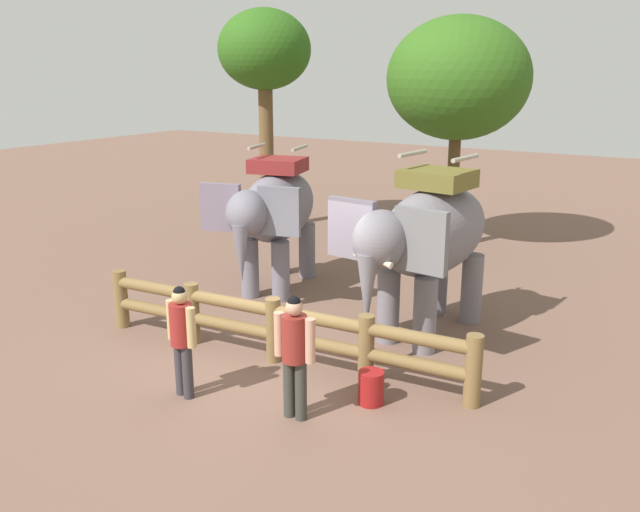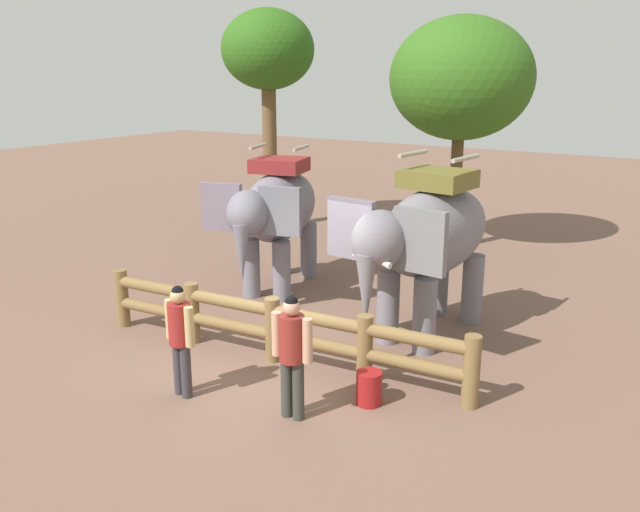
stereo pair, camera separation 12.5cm
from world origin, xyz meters
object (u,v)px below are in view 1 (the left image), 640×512
(elephant_center, at_px, (428,237))
(tree_back_center, at_px, (265,54))
(tree_far_left, at_px, (458,79))
(tourist_woman_in_black, at_px, (182,334))
(feed_bucket, at_px, (371,387))
(log_fence, at_px, (273,325))
(elephant_near_left, at_px, (275,211))
(tourist_man_in_blue, at_px, (295,349))

(elephant_center, bearing_deg, tree_back_center, 143.58)
(tree_far_left, height_order, tree_back_center, tree_back_center)
(tourist_woman_in_black, height_order, feed_bucket, tourist_woman_in_black)
(tree_back_center, bearing_deg, elephant_center, -36.42)
(log_fence, bearing_deg, feed_bucket, -12.78)
(tourist_woman_in_black, bearing_deg, elephant_near_left, 109.55)
(elephant_near_left, height_order, tree_far_left, tree_far_left)
(log_fence, xyz_separation_m, elephant_near_left, (-2.03, 2.96, 1.08))
(tree_far_left, relative_size, feed_bucket, 12.01)
(feed_bucket, bearing_deg, tree_far_left, 103.82)
(tourist_woman_in_black, xyz_separation_m, tourist_man_in_blue, (1.68, 0.31, 0.04))
(log_fence, xyz_separation_m, tree_back_center, (-5.49, 7.49, 4.27))
(tourist_man_in_blue, bearing_deg, elephant_near_left, 127.73)
(tree_far_left, distance_m, feed_bucket, 9.70)
(tourist_woman_in_black, bearing_deg, elephant_center, 62.43)
(feed_bucket, bearing_deg, elephant_center, 97.36)
(elephant_center, bearing_deg, elephant_near_left, 168.86)
(elephant_near_left, distance_m, tree_back_center, 6.53)
(tree_back_center, bearing_deg, feed_bucket, -46.76)
(log_fence, distance_m, feed_bucket, 2.05)
(log_fence, relative_size, tourist_man_in_blue, 3.85)
(elephant_center, distance_m, tree_back_center, 9.37)
(tree_far_left, height_order, feed_bucket, tree_far_left)
(tourist_man_in_blue, bearing_deg, log_fence, 134.15)
(log_fence, xyz_separation_m, tourist_woman_in_black, (-0.40, -1.63, 0.35))
(feed_bucket, bearing_deg, log_fence, 167.22)
(elephant_near_left, distance_m, tourist_woman_in_black, 4.92)
(log_fence, bearing_deg, tree_back_center, 126.26)
(tourist_man_in_blue, distance_m, tree_back_center, 11.77)
(log_fence, height_order, tree_far_left, tree_far_left)
(tree_back_center, bearing_deg, tourist_woman_in_black, -60.81)
(log_fence, bearing_deg, elephant_center, 54.10)
(tourist_man_in_blue, relative_size, feed_bucket, 3.58)
(tourist_woman_in_black, relative_size, feed_bucket, 3.43)
(elephant_center, bearing_deg, tourist_woman_in_black, -117.57)
(tourist_woman_in_black, xyz_separation_m, feed_bucket, (2.37, 1.18, -0.71))
(tree_far_left, bearing_deg, elephant_near_left, -110.03)
(tree_far_left, bearing_deg, log_fence, -89.00)
(feed_bucket, bearing_deg, tourist_man_in_blue, -128.07)
(elephant_near_left, height_order, feed_bucket, elephant_near_left)
(elephant_near_left, height_order, tourist_man_in_blue, elephant_near_left)
(feed_bucket, bearing_deg, tourist_woman_in_black, -153.44)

